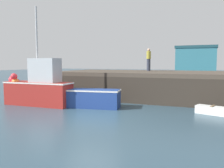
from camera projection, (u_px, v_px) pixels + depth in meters
The scene contains 7 objects.
ground at pixel (92, 117), 11.00m from camera, with size 120.00×160.00×0.10m.
pier at pixel (150, 77), 16.48m from camera, with size 13.61×6.63×1.87m.
fishing_boat_near_left at pixel (39, 87), 13.71m from camera, with size 4.31×1.28×5.72m.
fishing_boat_near_right at pixel (91, 98), 13.11m from camera, with size 3.35×1.66×1.02m.
rowboat at pixel (212, 110), 11.33m from camera, with size 1.63×1.02×0.43m.
dockworker at pixel (149, 60), 18.40m from camera, with size 0.34×0.34×1.76m.
warehouse at pixel (196, 61), 46.49m from camera, with size 7.69×5.81×5.82m.
Camera 1 is at (4.92, -9.68, 2.48)m, focal length 37.52 mm.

